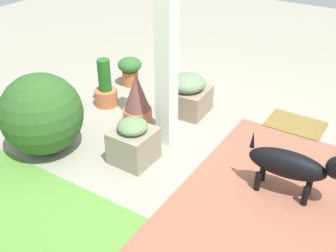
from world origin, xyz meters
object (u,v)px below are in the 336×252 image
object	(u,v)px
terracotta_pot_broad	(130,69)
terracotta_pot_tall	(106,89)
stone_planter_mid	(133,142)
doormat	(295,125)
dog	(294,165)
porch_pillar	(166,35)
stone_planter_nearest	(187,94)
terracotta_pot_spiky	(137,101)
round_shrub	(42,114)

from	to	relation	value
terracotta_pot_broad	terracotta_pot_tall	size ratio (longest dim) A/B	0.65
terracotta_pot_broad	terracotta_pot_tall	bearing A→B (deg)	99.01
stone_planter_mid	doormat	world-z (taller)	stone_planter_mid
terracotta_pot_broad	dog	size ratio (longest dim) A/B	0.47
porch_pillar	terracotta_pot_broad	size ratio (longest dim) A/B	6.07
terracotta_pot_tall	dog	size ratio (longest dim) A/B	0.72
dog	stone_planter_nearest	bearing A→B (deg)	-28.55
porch_pillar	dog	size ratio (longest dim) A/B	2.83
terracotta_pot_tall	terracotta_pot_spiky	bearing A→B (deg)	164.06
stone_planter_nearest	dog	bearing A→B (deg)	151.45
terracotta_pot_spiky	doormat	xyz separation A→B (m)	(-1.44, -0.87, -0.27)
stone_planter_mid	round_shrub	size ratio (longest dim) A/B	0.56
porch_pillar	round_shrub	size ratio (longest dim) A/B	2.84
stone_planter_nearest	terracotta_pot_tall	distance (m)	0.94
stone_planter_nearest	doormat	distance (m)	1.21
round_shrub	dog	world-z (taller)	round_shrub
stone_planter_mid	round_shrub	xyz separation A→B (m)	(0.83, 0.30, 0.19)
round_shrub	dog	xyz separation A→B (m)	(-2.21, -0.59, -0.08)
dog	round_shrub	bearing A→B (deg)	15.05
porch_pillar	stone_planter_mid	bearing A→B (deg)	79.10
dog	doormat	xyz separation A→B (m)	(0.29, -1.12, -0.29)
terracotta_pot_broad	terracotta_pot_tall	world-z (taller)	terracotta_pot_tall
stone_planter_mid	terracotta_pot_broad	bearing A→B (deg)	-51.74
round_shrub	dog	bearing A→B (deg)	-164.95
round_shrub	doormat	world-z (taller)	round_shrub
dog	doormat	world-z (taller)	dog
porch_pillar	terracotta_pot_tall	world-z (taller)	porch_pillar
stone_planter_nearest	terracotta_pot_spiky	size ratio (longest dim) A/B	0.82
porch_pillar	round_shrub	bearing A→B (deg)	38.81
stone_planter_nearest	terracotta_pot_spiky	world-z (taller)	terracotta_pot_spiky
porch_pillar	terracotta_pot_tall	bearing A→B (deg)	-15.30
round_shrub	terracotta_pot_broad	size ratio (longest dim) A/B	2.14
stone_planter_nearest	stone_planter_mid	size ratio (longest dim) A/B	1.12
stone_planter_mid	dog	bearing A→B (deg)	-168.08
terracotta_pot_tall	porch_pillar	bearing A→B (deg)	164.70
stone_planter_mid	terracotta_pot_broad	world-z (taller)	stone_planter_mid
porch_pillar	terracotta_pot_spiky	xyz separation A→B (m)	(0.44, -0.11, -0.82)
stone_planter_nearest	round_shrub	world-z (taller)	round_shrub
stone_planter_nearest	doormat	xyz separation A→B (m)	(-1.14, -0.34, -0.20)
round_shrub	terracotta_pot_broad	world-z (taller)	round_shrub
doormat	dog	bearing A→B (deg)	104.47
porch_pillar	dog	world-z (taller)	porch_pillar
porch_pillar	doormat	bearing A→B (deg)	-135.58
terracotta_pot_broad	dog	distance (m)	2.60
porch_pillar	doormat	distance (m)	1.78
dog	doormat	size ratio (longest dim) A/B	1.33
round_shrub	terracotta_pot_spiky	size ratio (longest dim) A/B	1.31
terracotta_pot_spiky	stone_planter_nearest	bearing A→B (deg)	-119.35
round_shrub	terracotta_pot_spiky	world-z (taller)	round_shrub
round_shrub	terracotta_pot_tall	bearing A→B (deg)	-84.49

